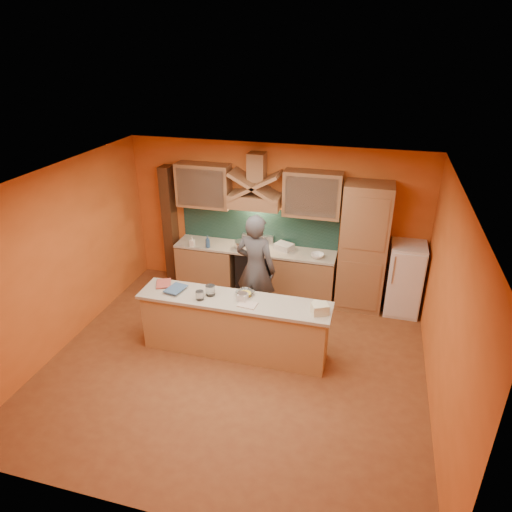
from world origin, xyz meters
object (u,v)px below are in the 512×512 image
(kitchen_scale, at_px, (243,297))
(fridge, at_px, (404,279))
(person, at_px, (256,269))
(mixing_bowl, at_px, (245,293))
(stove, at_px, (255,270))

(kitchen_scale, bearing_deg, fridge, 45.16)
(fridge, distance_m, person, 2.62)
(fridge, distance_m, mixing_bowl, 2.96)
(person, xyz_separation_m, kitchen_scale, (0.07, -1.00, 0.04))
(kitchen_scale, height_order, mixing_bowl, kitchen_scale)
(stove, height_order, person, person)
(fridge, xyz_separation_m, mixing_bowl, (-2.37, -1.74, 0.33))
(stove, relative_size, mixing_bowl, 3.53)
(fridge, relative_size, person, 0.68)
(stove, distance_m, fridge, 2.71)
(stove, bearing_deg, kitchen_scale, -79.91)
(stove, distance_m, kitchen_scale, 2.01)
(kitchen_scale, xyz_separation_m, mixing_bowl, (-0.01, 0.16, -0.02))
(fridge, height_order, person, person)
(fridge, distance_m, kitchen_scale, 3.05)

